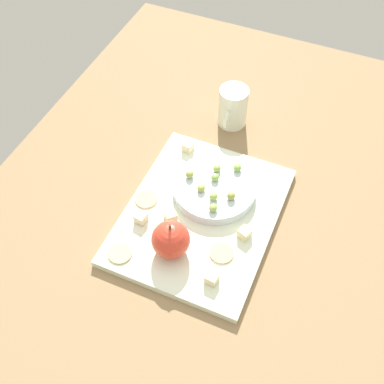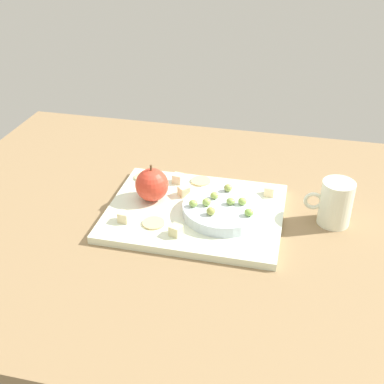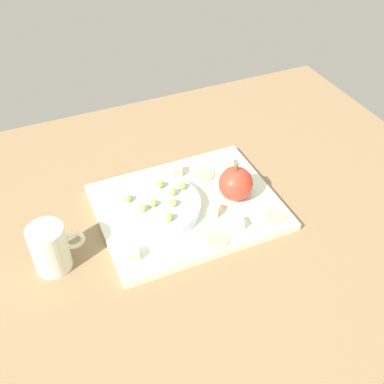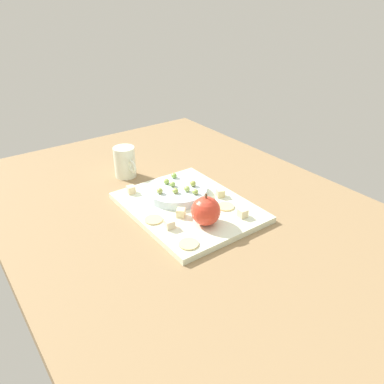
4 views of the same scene
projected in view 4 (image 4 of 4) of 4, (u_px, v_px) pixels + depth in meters
table at (182, 212)px, 104.78cm from camera, size 128.12×92.17×4.07cm
platter at (187, 207)px, 101.37cm from camera, size 36.84×29.04×1.64cm
serving_dish at (177, 191)px, 105.10cm from camera, size 17.02×17.02×2.32cm
apple_whole at (206, 211)px, 91.28cm from camera, size 7.24×7.24×7.24cm
apple_stem at (206, 196)px, 89.25cm from camera, size 0.50×0.50×1.20cm
cheese_cube_0 at (181, 213)px, 95.43cm from camera, size 3.02×3.02×2.14cm
cheese_cube_1 at (243, 213)px, 95.20cm from camera, size 2.33×2.33×2.14cm
cheese_cube_2 at (131, 190)px, 106.25cm from camera, size 2.45×2.45×2.14cm
cheese_cube_3 at (170, 224)px, 90.80cm from camera, size 2.42×2.42×2.14cm
cheese_cube_4 at (220, 193)px, 104.45cm from camera, size 2.72×2.72×2.14cm
cracker_0 at (226, 207)px, 99.74cm from camera, size 4.57×4.57×0.40cm
cracker_1 at (154, 220)px, 94.10cm from camera, size 4.57×4.57×0.40cm
cracker_2 at (189, 244)px, 85.23cm from camera, size 4.57×4.57×0.40cm
grape_0 at (193, 183)px, 105.01cm from camera, size 1.80×1.62×1.68cm
grape_1 at (175, 191)px, 101.52cm from camera, size 1.80×1.62×1.45cm
grape_2 at (188, 189)px, 102.03cm from camera, size 1.80×1.62×1.63cm
grape_3 at (173, 184)px, 104.96cm from camera, size 1.80×1.62×1.45cm
grape_4 at (160, 191)px, 101.27cm from camera, size 1.80×1.62×1.64cm
grape_5 at (174, 176)px, 109.60cm from camera, size 1.80×1.62×1.51cm
grape_6 at (195, 192)px, 101.01cm from camera, size 1.80×1.62×1.47cm
grape_7 at (166, 181)px, 106.31cm from camera, size 1.80×1.62×1.54cm
cup at (125, 162)px, 117.68cm from camera, size 9.86×6.65×9.70cm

